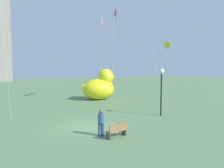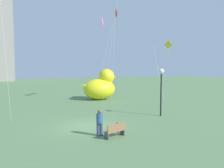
{
  "view_description": "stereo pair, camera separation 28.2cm",
  "coord_description": "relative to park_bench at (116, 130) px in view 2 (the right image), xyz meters",
  "views": [
    {
      "loc": [
        -4.57,
        -16.56,
        4.6
      ],
      "look_at": [
        4.04,
        4.74,
        2.76
      ],
      "focal_mm": 36.63,
      "sensor_mm": 36.0,
      "label": 1
    },
    {
      "loc": [
        -4.31,
        -16.66,
        4.6
      ],
      "look_at": [
        4.04,
        4.74,
        2.76
      ],
      "focal_mm": 36.63,
      "sensor_mm": 36.0,
      "label": 2
    }
  ],
  "objects": [
    {
      "name": "ground_plane",
      "position": [
        -1.13,
        3.36,
        -0.47
      ],
      "size": [
        140.0,
        140.0,
        0.0
      ],
      "primitive_type": "plane",
      "color": "#5A7C50"
    },
    {
      "name": "park_bench",
      "position": [
        0.0,
        0.0,
        0.0
      ],
      "size": [
        1.58,
        0.92,
        0.9
      ],
      "color": "olive",
      "rests_on": "ground"
    },
    {
      "name": "person_adult",
      "position": [
        -0.84,
        0.72,
        0.49
      ],
      "size": [
        0.43,
        0.43,
        1.74
      ],
      "color": "#38476B",
      "rests_on": "ground"
    },
    {
      "name": "person_child",
      "position": [
        0.39,
        0.51,
        0.02
      ],
      "size": [
        0.22,
        0.22,
        0.89
      ],
      "color": "silver",
      "rests_on": "ground"
    },
    {
      "name": "giant_inflatable_duck",
      "position": [
        4.37,
        16.12,
        1.31
      ],
      "size": [
        5.04,
        3.23,
        4.17
      ],
      "color": "yellow",
      "rests_on": "ground"
    },
    {
      "name": "lamppost",
      "position": [
        6.28,
        4.39,
        2.95
      ],
      "size": [
        0.49,
        0.49,
        4.34
      ],
      "color": "black",
      "rests_on": "ground"
    },
    {
      "name": "kite_pink",
      "position": [
        4.31,
        15.07,
        9.3
      ],
      "size": [
        2.25,
        2.25,
        10.83
      ],
      "color": "silver",
      "rests_on": "ground"
    },
    {
      "name": "kite_red",
      "position": [
        6.38,
        15.52,
        10.66
      ],
      "size": [
        0.75,
        1.27,
        12.3
      ],
      "color": "silver",
      "rests_on": "ground"
    },
    {
      "name": "kite_yellow",
      "position": [
        13.92,
        14.41,
        6.88
      ],
      "size": [
        1.94,
        3.2,
        8.26
      ],
      "color": "silver",
      "rests_on": "ground"
    }
  ]
}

